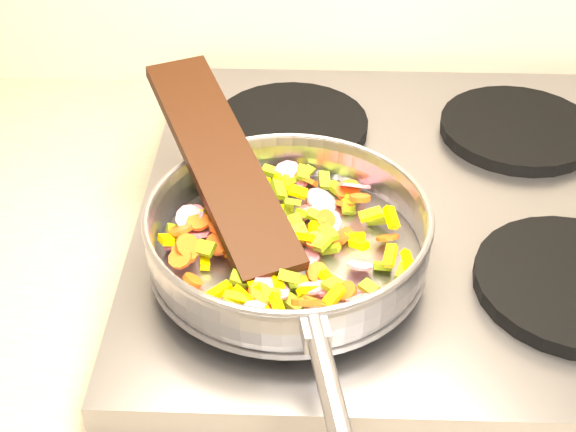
{
  "coord_description": "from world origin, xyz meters",
  "views": [
    {
      "loc": [
        -0.81,
        0.95,
        1.47
      ],
      "look_at": [
        -0.84,
        1.55,
        1.01
      ],
      "focal_mm": 50.0,
      "sensor_mm": 36.0,
      "label": 1
    }
  ],
  "objects": [
    {
      "name": "grate_fl",
      "position": [
        -0.84,
        1.52,
        0.95
      ],
      "size": [
        0.19,
        0.19,
        0.02
      ],
      "primitive_type": "cylinder",
      "color": "black",
      "rests_on": "cooktop"
    },
    {
      "name": "saute_pan",
      "position": [
        -0.83,
        1.54,
        0.99
      ],
      "size": [
        0.31,
        0.48,
        0.06
      ],
      "rotation": [
        0.0,
        0.0,
        0.19
      ],
      "color": "#9E9EA5",
      "rests_on": "grate_fl"
    },
    {
      "name": "grate_fr",
      "position": [
        -0.56,
        1.52,
        0.95
      ],
      "size": [
        0.19,
        0.19,
        0.02
      ],
      "primitive_type": "cylinder",
      "color": "black",
      "rests_on": "cooktop"
    },
    {
      "name": "wooden_spatula",
      "position": [
        -0.91,
        1.62,
        1.02
      ],
      "size": [
        0.18,
        0.29,
        0.09
      ],
      "primitive_type": "cube",
      "rotation": [
        0.0,
        -0.27,
        2.02
      ],
      "color": "black",
      "rests_on": "saute_pan"
    },
    {
      "name": "cooktop",
      "position": [
        -0.7,
        1.67,
        0.92
      ],
      "size": [
        0.6,
        0.6,
        0.04
      ],
      "primitive_type": "cube",
      "color": "#939399",
      "rests_on": "counter_top"
    },
    {
      "name": "vegetable_heap",
      "position": [
        -0.84,
        1.55,
        0.98
      ],
      "size": [
        0.25,
        0.26,
        0.05
      ],
      "color": "#FEE700",
      "rests_on": "saute_pan"
    },
    {
      "name": "grate_br",
      "position": [
        -0.56,
        1.81,
        0.95
      ],
      "size": [
        0.19,
        0.19,
        0.02
      ],
      "primitive_type": "cylinder",
      "color": "black",
      "rests_on": "cooktop"
    },
    {
      "name": "grate_bl",
      "position": [
        -0.84,
        1.81,
        0.95
      ],
      "size": [
        0.19,
        0.19,
        0.02
      ],
      "primitive_type": "cylinder",
      "color": "black",
      "rests_on": "cooktop"
    }
  ]
}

